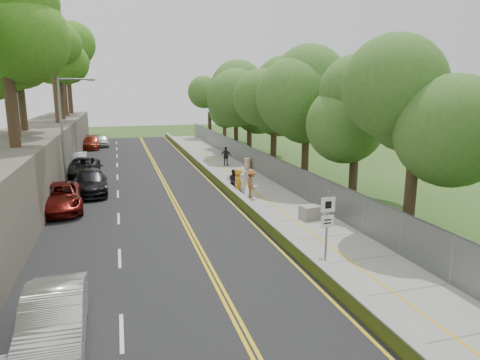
{
  "coord_description": "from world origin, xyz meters",
  "views": [
    {
      "loc": [
        -6.97,
        -18.09,
        7.18
      ],
      "look_at": [
        0.5,
        8.0,
        1.4
      ],
      "focal_mm": 32.0,
      "sensor_mm": 36.0,
      "label": 1
    }
  ],
  "objects_px": {
    "signpost": "(327,220)",
    "concrete_block": "(311,212)",
    "construction_barrel": "(247,164)",
    "painter_0": "(238,182)",
    "streetlight": "(65,126)",
    "person_far": "(226,156)",
    "car_2": "(59,197)",
    "car_1": "(54,319)"
  },
  "relations": [
    {
      "from": "signpost",
      "to": "concrete_block",
      "type": "bearing_deg",
      "value": 70.33
    },
    {
      "from": "construction_barrel",
      "to": "painter_0",
      "type": "relative_size",
      "value": 0.5
    },
    {
      "from": "streetlight",
      "to": "painter_0",
      "type": "relative_size",
      "value": 4.34
    },
    {
      "from": "streetlight",
      "to": "signpost",
      "type": "bearing_deg",
      "value": -55.92
    },
    {
      "from": "person_far",
      "to": "car_2",
      "type": "bearing_deg",
      "value": 62.55
    },
    {
      "from": "concrete_block",
      "to": "car_1",
      "type": "xyz_separation_m",
      "value": [
        -12.2,
        -9.09,
        0.41
      ]
    },
    {
      "from": "car_2",
      "to": "person_far",
      "type": "height_order",
      "value": "person_far"
    },
    {
      "from": "concrete_block",
      "to": "car_2",
      "type": "distance_m",
      "value": 14.96
    },
    {
      "from": "streetlight",
      "to": "car_2",
      "type": "bearing_deg",
      "value": -91.51
    },
    {
      "from": "streetlight",
      "to": "car_1",
      "type": "relative_size",
      "value": 1.68
    },
    {
      "from": "signpost",
      "to": "person_far",
      "type": "bearing_deg",
      "value": 85.81
    },
    {
      "from": "signpost",
      "to": "concrete_block",
      "type": "height_order",
      "value": "signpost"
    },
    {
      "from": "streetlight",
      "to": "concrete_block",
      "type": "distance_m",
      "value": 18.04
    },
    {
      "from": "car_2",
      "to": "construction_barrel",
      "type": "bearing_deg",
      "value": 28.38
    },
    {
      "from": "concrete_block",
      "to": "signpost",
      "type": "bearing_deg",
      "value": -109.67
    },
    {
      "from": "streetlight",
      "to": "car_2",
      "type": "relative_size",
      "value": 1.4
    },
    {
      "from": "concrete_block",
      "to": "painter_0",
      "type": "relative_size",
      "value": 0.6
    },
    {
      "from": "car_1",
      "to": "painter_0",
      "type": "bearing_deg",
      "value": 55.8
    },
    {
      "from": "streetlight",
      "to": "painter_0",
      "type": "xyz_separation_m",
      "value": [
        11.21,
        -4.72,
        -3.67
      ]
    },
    {
      "from": "construction_barrel",
      "to": "painter_0",
      "type": "height_order",
      "value": "painter_0"
    },
    {
      "from": "construction_barrel",
      "to": "painter_0",
      "type": "distance_m",
      "value": 10.16
    },
    {
      "from": "streetlight",
      "to": "car_1",
      "type": "bearing_deg",
      "value": -85.84
    },
    {
      "from": "painter_0",
      "to": "person_far",
      "type": "distance_m",
      "value": 11.75
    },
    {
      "from": "construction_barrel",
      "to": "person_far",
      "type": "distance_m",
      "value": 2.59
    },
    {
      "from": "streetlight",
      "to": "painter_0",
      "type": "bearing_deg",
      "value": -22.84
    },
    {
      "from": "signpost",
      "to": "construction_barrel",
      "type": "relative_size",
      "value": 3.33
    },
    {
      "from": "streetlight",
      "to": "car_2",
      "type": "xyz_separation_m",
      "value": [
        -0.14,
        -5.24,
        -3.8
      ]
    },
    {
      "from": "signpost",
      "to": "painter_0",
      "type": "xyz_separation_m",
      "value": [
        -0.3,
        12.29,
        -0.99
      ]
    },
    {
      "from": "construction_barrel",
      "to": "car_2",
      "type": "distance_m",
      "value": 17.96
    },
    {
      "from": "signpost",
      "to": "painter_0",
      "type": "bearing_deg",
      "value": 91.4
    },
    {
      "from": "concrete_block",
      "to": "streetlight",
      "type": "bearing_deg",
      "value": 141.16
    },
    {
      "from": "car_1",
      "to": "person_far",
      "type": "height_order",
      "value": "person_far"
    },
    {
      "from": "streetlight",
      "to": "construction_barrel",
      "type": "height_order",
      "value": "streetlight"
    },
    {
      "from": "construction_barrel",
      "to": "car_1",
      "type": "xyz_separation_m",
      "value": [
        -13.3,
        -24.87,
        0.31
      ]
    },
    {
      "from": "car_1",
      "to": "car_2",
      "type": "xyz_separation_m",
      "value": [
        -1.6,
        14.86,
        0.01
      ]
    },
    {
      "from": "streetlight",
      "to": "concrete_block",
      "type": "bearing_deg",
      "value": -38.84
    },
    {
      "from": "streetlight",
      "to": "signpost",
      "type": "distance_m",
      "value": 20.72
    },
    {
      "from": "streetlight",
      "to": "person_far",
      "type": "relative_size",
      "value": 4.43
    },
    {
      "from": "painter_0",
      "to": "person_far",
      "type": "relative_size",
      "value": 1.02
    },
    {
      "from": "streetlight",
      "to": "painter_0",
      "type": "distance_m",
      "value": 12.71
    },
    {
      "from": "streetlight",
      "to": "painter_0",
      "type": "height_order",
      "value": "streetlight"
    },
    {
      "from": "car_2",
      "to": "painter_0",
      "type": "bearing_deg",
      "value": -2.94
    }
  ]
}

